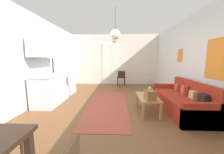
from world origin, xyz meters
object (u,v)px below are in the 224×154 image
(pendant_lamp_far, at_px, (114,39))
(couch, at_px, (183,101))
(bamboo_vase, at_px, (150,91))
(refrigerator, at_px, (66,75))
(pendant_lamp_near, at_px, (115,34))
(accent_chair, at_px, (121,77))
(handbag, at_px, (150,95))
(coffee_table, at_px, (148,98))

(pendant_lamp_far, bearing_deg, couch, -47.54)
(bamboo_vase, relative_size, pendant_lamp_far, 0.69)
(couch, relative_size, bamboo_vase, 4.42)
(couch, height_order, refrigerator, refrigerator)
(pendant_lamp_near, bearing_deg, pendant_lamp_far, 91.84)
(bamboo_vase, distance_m, pendant_lamp_far, 2.88)
(bamboo_vase, xyz_separation_m, pendant_lamp_far, (-1.01, 2.10, 1.69))
(couch, xyz_separation_m, accent_chair, (-1.57, 3.21, 0.21))
(handbag, xyz_separation_m, pendant_lamp_near, (-0.85, 0.52, 1.51))
(coffee_table, bearing_deg, couch, 6.75)
(couch, relative_size, accent_chair, 2.51)
(bamboo_vase, height_order, pendant_lamp_far, pendant_lamp_far)
(couch, bearing_deg, handbag, -157.48)
(coffee_table, xyz_separation_m, pendant_lamp_far, (-0.93, 2.21, 1.87))
(couch, xyz_separation_m, pendant_lamp_near, (-1.85, 0.10, 1.80))
(couch, distance_m, bamboo_vase, 0.95)
(refrigerator, relative_size, pendant_lamp_near, 1.87)
(coffee_table, relative_size, pendant_lamp_near, 1.15)
(bamboo_vase, relative_size, handbag, 1.30)
(coffee_table, xyz_separation_m, pendant_lamp_near, (-0.87, 0.22, 1.69))
(accent_chair, distance_m, pendant_lamp_far, 2.12)
(coffee_table, relative_size, bamboo_vase, 2.11)
(coffee_table, distance_m, pendant_lamp_far, 3.04)
(couch, relative_size, handbag, 5.76)
(coffee_table, relative_size, refrigerator, 0.61)
(bamboo_vase, distance_m, handbag, 0.42)
(couch, distance_m, refrigerator, 4.27)
(pendant_lamp_near, bearing_deg, couch, -3.23)
(handbag, relative_size, refrigerator, 0.22)
(bamboo_vase, xyz_separation_m, handbag, (-0.10, -0.41, 0.00))
(refrigerator, bearing_deg, coffee_table, -31.20)
(handbag, height_order, pendant_lamp_far, pendant_lamp_far)
(handbag, bearing_deg, couch, 22.52)
(pendant_lamp_near, bearing_deg, refrigerator, 142.95)
(accent_chair, xyz_separation_m, pendant_lamp_near, (-0.28, -3.10, 1.59))
(refrigerator, distance_m, accent_chair, 2.82)
(couch, bearing_deg, bamboo_vase, -179.44)
(accent_chair, bearing_deg, couch, 113.88)
(handbag, distance_m, refrigerator, 3.57)
(bamboo_vase, xyz_separation_m, accent_chair, (-0.67, 3.22, -0.08))
(bamboo_vase, bearing_deg, couch, 0.56)
(couch, distance_m, handbag, 1.12)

